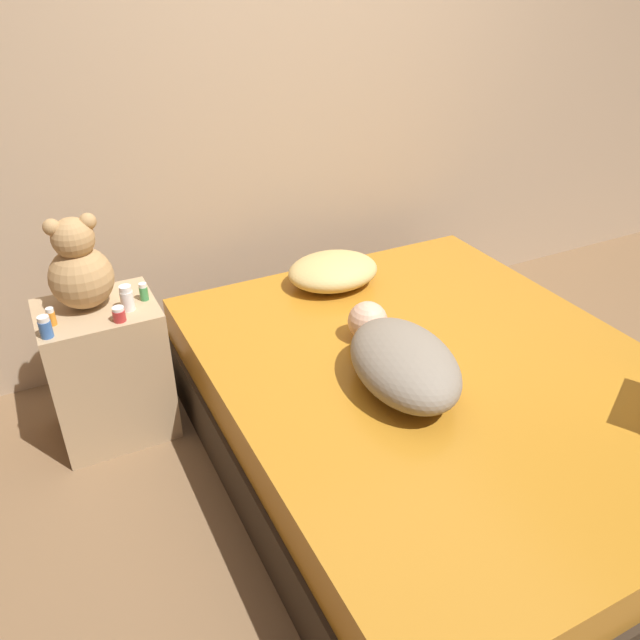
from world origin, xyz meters
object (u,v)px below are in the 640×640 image
(pillow, at_px, (333,271))
(bottle_orange, at_px, (51,317))
(bottle_white, at_px, (127,298))
(teddy_bear, at_px, (79,268))
(person_lying, at_px, (401,359))
(bottle_green, at_px, (144,292))
(bottle_red, at_px, (119,314))
(bottle_blue, at_px, (45,327))

(pillow, bearing_deg, bottle_orange, -177.23)
(pillow, bearing_deg, bottle_white, -175.60)
(teddy_bear, xyz_separation_m, bottle_white, (0.14, -0.11, -0.12))
(person_lying, relative_size, bottle_green, 9.77)
(bottle_red, bearing_deg, teddy_bear, 116.75)
(bottle_red, distance_m, bottle_white, 0.09)
(person_lying, relative_size, bottle_white, 6.91)
(teddy_bear, bearing_deg, bottle_red, -63.25)
(pillow, relative_size, bottle_white, 4.16)
(bottle_blue, bearing_deg, bottle_orange, 70.70)
(teddy_bear, bearing_deg, bottle_white, -38.03)
(bottle_white, distance_m, bottle_green, 0.09)
(pillow, height_order, bottle_white, bottle_white)
(person_lying, bearing_deg, pillow, 88.57)
(person_lying, height_order, bottle_red, same)
(bottle_red, xyz_separation_m, bottle_blue, (-0.27, 0.00, 0.01))
(bottle_blue, height_order, bottle_orange, bottle_blue)
(bottle_blue, relative_size, bottle_white, 0.82)
(teddy_bear, bearing_deg, pillow, -1.89)
(bottle_blue, height_order, bottle_green, bottle_blue)
(bottle_orange, height_order, bottle_green, bottle_green)
(teddy_bear, xyz_separation_m, bottle_orange, (-0.14, -0.10, -0.13))
(teddy_bear, distance_m, bottle_orange, 0.22)
(bottle_blue, distance_m, bottle_orange, 0.09)
(bottle_blue, bearing_deg, pillow, 6.37)
(person_lying, distance_m, teddy_bear, 1.30)
(pillow, height_order, bottle_blue, bottle_blue)
(teddy_bear, relative_size, bottle_orange, 5.27)
(bottle_white, bearing_deg, bottle_red, -124.26)
(bottle_green, bearing_deg, person_lying, -46.38)
(pillow, height_order, bottle_green, bottle_green)
(bottle_white, relative_size, bottle_green, 1.41)
(bottle_red, bearing_deg, bottle_white, 55.74)
(bottle_white, distance_m, bottle_orange, 0.29)
(teddy_bear, distance_m, bottle_white, 0.21)
(person_lying, distance_m, bottle_orange, 1.34)
(pillow, xyz_separation_m, teddy_bear, (-1.11, 0.04, 0.24))
(pillow, xyz_separation_m, bottle_red, (-1.02, -0.15, 0.11))
(person_lying, bearing_deg, teddy_bear, 147.73)
(bottle_red, relative_size, bottle_green, 0.80)
(bottle_blue, distance_m, bottle_green, 0.41)
(pillow, bearing_deg, teddy_bear, 178.11)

